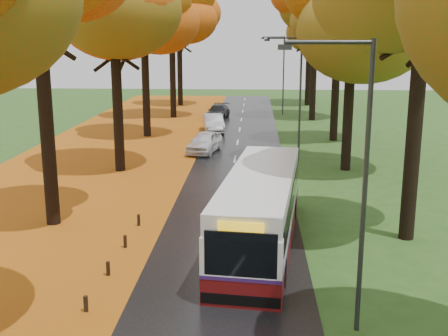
# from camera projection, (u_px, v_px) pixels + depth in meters

# --- Properties ---
(road) EXTENTS (6.50, 90.00, 0.04)m
(road) POSITION_uv_depth(u_px,v_px,m) (232.00, 178.00, 32.52)
(road) COLOR black
(road) RESTS_ON ground
(centre_line) EXTENTS (0.12, 90.00, 0.01)m
(centre_line) POSITION_uv_depth(u_px,v_px,m) (232.00, 177.00, 32.51)
(centre_line) COLOR silver
(centre_line) RESTS_ON road
(leaf_verge) EXTENTS (12.00, 90.00, 0.02)m
(leaf_verge) POSITION_uv_depth(u_px,v_px,m) (79.00, 176.00, 33.00)
(leaf_verge) COLOR #803F0B
(leaf_verge) RESTS_ON ground
(leaf_drift) EXTENTS (0.90, 90.00, 0.01)m
(leaf_drift) POSITION_uv_depth(u_px,v_px,m) (180.00, 177.00, 32.67)
(leaf_drift) COLOR #BC6213
(leaf_drift) RESTS_ON road
(trees_left) EXTENTS (9.20, 74.00, 13.88)m
(trees_left) POSITION_uv_depth(u_px,v_px,m) (111.00, 10.00, 32.71)
(trees_left) COLOR black
(trees_left) RESTS_ON ground
(trees_right) EXTENTS (9.30, 74.20, 13.96)m
(trees_right) POSITION_uv_depth(u_px,v_px,m) (360.00, 6.00, 31.77)
(trees_right) COLOR black
(trees_right) RESTS_ON ground
(streetlamp_near) EXTENTS (2.45, 0.18, 8.00)m
(streetlamp_near) POSITION_uv_depth(u_px,v_px,m) (356.00, 167.00, 14.71)
(streetlamp_near) COLOR #333538
(streetlamp_near) RESTS_ON ground
(streetlamp_mid) EXTENTS (2.45, 0.18, 8.00)m
(streetlamp_mid) POSITION_uv_depth(u_px,v_px,m) (296.00, 89.00, 36.09)
(streetlamp_mid) COLOR #333538
(streetlamp_mid) RESTS_ON ground
(streetlamp_far) EXTENTS (2.45, 0.18, 8.00)m
(streetlamp_far) POSITION_uv_depth(u_px,v_px,m) (281.00, 69.00, 57.46)
(streetlamp_far) COLOR #333538
(streetlamp_far) RESTS_ON ground
(bus) EXTENTS (3.75, 11.15, 2.88)m
(bus) POSITION_uv_depth(u_px,v_px,m) (260.00, 208.00, 21.74)
(bus) COLOR #5A0E0E
(bus) RESTS_ON road
(car_white) EXTENTS (2.58, 4.57, 1.47)m
(car_white) POSITION_uv_depth(u_px,v_px,m) (205.00, 142.00, 39.31)
(car_white) COLOR white
(car_white) RESTS_ON road
(car_silver) EXTENTS (2.32, 4.74, 1.49)m
(car_silver) POSITION_uv_depth(u_px,v_px,m) (213.00, 123.00, 47.81)
(car_silver) COLOR #A1A4A8
(car_silver) RESTS_ON road
(car_dark) EXTENTS (2.40, 4.77, 1.33)m
(car_dark) POSITION_uv_depth(u_px,v_px,m) (218.00, 112.00, 55.55)
(car_dark) COLOR black
(car_dark) RESTS_ON road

